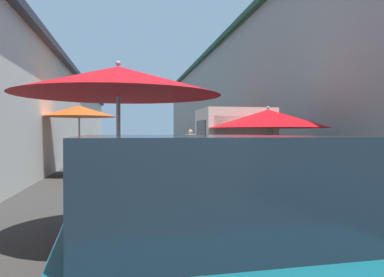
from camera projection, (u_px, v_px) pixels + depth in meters
ground at (160, 171)px, 14.67m from camera, size 90.00×90.00×0.00m
building_right_concrete at (310, 94)px, 18.10m from camera, size 49.80×7.50×6.63m
fruit_stall_far_right at (269, 126)px, 8.93m from camera, size 2.84×2.84×2.09m
fruit_stall_far_left at (79, 120)px, 12.78m from camera, size 2.48×2.48×2.46m
fruit_stall_near_left at (233, 123)px, 14.83m from camera, size 2.62×2.62×2.36m
fruit_stall_near_right at (119, 99)px, 5.12m from camera, size 2.78×2.78×2.44m
hatchback_car at (187, 230)px, 2.84m from camera, size 4.01×2.12×1.45m
delivery_truck at (227, 148)px, 10.39m from camera, size 4.96×2.06×2.08m
vendor_by_crates at (190, 143)px, 19.06m from camera, size 0.42×0.56×1.63m
plastic_stool at (320, 191)px, 7.44m from camera, size 0.30×0.30×0.43m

